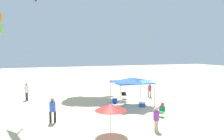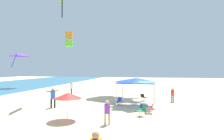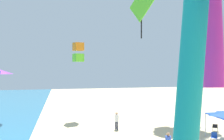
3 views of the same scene
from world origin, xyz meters
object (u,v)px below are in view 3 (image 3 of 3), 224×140
object	(u,v)px
kite_box_orange	(78,52)
kite_diamond_lime	(141,6)
folding_chair_right_of_tent	(215,127)
person_watching_sky	(117,119)
folding_chair_left_of_tent	(214,136)

from	to	relation	value
kite_box_orange	kite_diamond_lime	size ratio (longest dim) A/B	0.55
kite_box_orange	kite_diamond_lime	world-z (taller)	kite_diamond_lime
folding_chair_right_of_tent	kite_diamond_lime	bearing A→B (deg)	46.84
person_watching_sky	kite_diamond_lime	xyz separation A→B (m)	(-4.94, -1.09, 11.14)
folding_chair_left_of_tent	person_watching_sky	xyz separation A→B (m)	(6.07, 7.68, 0.63)
folding_chair_left_of_tent	kite_diamond_lime	distance (m)	13.54
folding_chair_left_of_tent	kite_box_orange	size ratio (longest dim) A/B	0.31
kite_diamond_lime	folding_chair_right_of_tent	bearing A→B (deg)	86.28
folding_chair_right_of_tent	person_watching_sky	size ratio (longest dim) A/B	0.43
folding_chair_right_of_tent	kite_box_orange	distance (m)	19.01
folding_chair_right_of_tent	kite_box_orange	bearing A→B (deg)	-2.06
folding_chair_left_of_tent	kite_diamond_lime	bearing A→B (deg)	-152.27
folding_chair_right_of_tent	folding_chair_left_of_tent	xyz separation A→B (m)	(-3.00, 2.31, 0.00)
folding_chair_left_of_tent	kite_box_orange	world-z (taller)	kite_box_orange
folding_chair_right_of_tent	folding_chair_left_of_tent	bearing A→B (deg)	87.37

